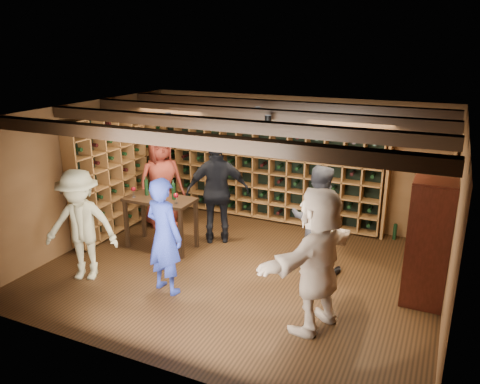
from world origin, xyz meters
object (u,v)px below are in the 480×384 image
at_px(guest_khaki, 81,225).
at_px(tasting_table, 160,204).
at_px(guest_woman_black, 218,192).
at_px(man_grey_suit, 317,219).
at_px(guest_beige, 317,260).
at_px(display_cabinet, 427,246).
at_px(guest_red_floral, 161,181).
at_px(man_blue_shirt, 164,236).

xyz_separation_m(guest_khaki, tasting_table, (0.45, 1.43, -0.06)).
xyz_separation_m(guest_woman_black, guest_khaki, (-1.24, -2.08, -0.09)).
bearing_deg(guest_woman_black, guest_khaki, 30.42).
height_order(man_grey_suit, guest_beige, guest_beige).
distance_m(display_cabinet, tasting_table, 4.33).
distance_m(display_cabinet, guest_red_floral, 4.98).
xyz_separation_m(man_blue_shirt, guest_woman_black, (-0.11, 1.89, 0.09)).
distance_m(man_blue_shirt, man_grey_suit, 2.37).
xyz_separation_m(guest_woman_black, guest_beige, (2.34, -1.88, -0.01)).
bearing_deg(man_blue_shirt, guest_woman_black, -72.67).
height_order(man_blue_shirt, guest_woman_black, guest_woman_black).
bearing_deg(guest_woman_black, guest_beige, 112.42).
xyz_separation_m(man_grey_suit, tasting_table, (-2.71, -0.30, -0.06)).
distance_m(guest_khaki, tasting_table, 1.50).
bearing_deg(display_cabinet, guest_woman_black, 168.78).
bearing_deg(man_blue_shirt, guest_khaki, 21.69).
distance_m(man_grey_suit, guest_beige, 1.59).
relative_size(display_cabinet, guest_woman_black, 0.92).
height_order(display_cabinet, man_grey_suit, display_cabinet).
bearing_deg(man_blue_shirt, display_cabinet, -146.94).
bearing_deg(guest_beige, man_grey_suit, -143.74).
bearing_deg(tasting_table, man_blue_shirt, -54.20).
height_order(guest_khaki, guest_beige, guest_beige).
height_order(guest_red_floral, tasting_table, guest_red_floral).
relative_size(man_grey_suit, guest_red_floral, 0.95).
xyz_separation_m(display_cabinet, man_grey_suit, (-1.62, 0.35, 0.01)).
bearing_deg(guest_red_floral, guest_khaki, -139.89).
bearing_deg(tasting_table, guest_beige, -21.86).
relative_size(display_cabinet, guest_red_floral, 0.96).
bearing_deg(guest_khaki, guest_woman_black, 39.39).
distance_m(guest_red_floral, tasting_table, 1.05).
xyz_separation_m(man_blue_shirt, man_grey_suit, (1.80, 1.54, 0.00)).
bearing_deg(guest_red_floral, guest_beige, -82.61).
bearing_deg(guest_khaki, guest_red_floral, 73.04).
height_order(guest_red_floral, guest_beige, guest_beige).
xyz_separation_m(man_blue_shirt, guest_khaki, (-1.35, -0.19, 0.00)).
xyz_separation_m(man_grey_suit, guest_khaki, (-3.16, -1.73, -0.00)).
distance_m(display_cabinet, man_blue_shirt, 3.62).
bearing_deg(guest_beige, man_blue_shirt, -69.03).
height_order(guest_beige, tasting_table, guest_beige).
xyz_separation_m(guest_woman_black, tasting_table, (-0.79, -0.65, -0.15)).
bearing_deg(guest_khaki, man_blue_shirt, -11.96).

